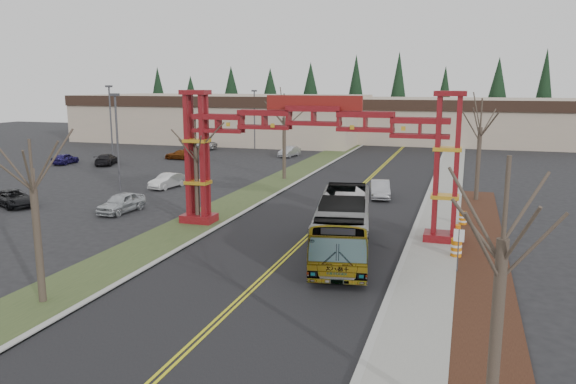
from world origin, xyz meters
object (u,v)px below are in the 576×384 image
at_px(light_pole_mid, 111,117).
at_px(barrel_north, 463,219).
at_px(silver_sedan, 380,189).
at_px(light_pole_near, 117,135).
at_px(parked_car_near_b, 168,181).
at_px(parked_car_mid_b, 65,159).
at_px(bare_tree_median_near, 33,190).
at_px(bare_tree_median_far, 284,118).
at_px(street_sign, 459,242).
at_px(barrel_south, 456,249).
at_px(parked_car_near_a, 121,203).
at_px(parked_car_far_c, 107,159).
at_px(parked_car_near_c, 14,198).
at_px(barrel_mid, 456,233).
at_px(gateway_arch, 313,138).
at_px(bare_tree_right_near, 503,241).
at_px(bare_tree_median_mid, 196,148).
at_px(retail_building_east, 474,121).
at_px(retail_building_west, 225,117).
at_px(parked_car_far_a, 289,152).
at_px(parked_car_far_b, 200,145).
at_px(parked_car_mid_a, 181,155).
at_px(transit_bus, 343,225).
at_px(light_pole_far, 254,115).
at_px(bare_tree_right_far, 480,128).

height_order(light_pole_mid, barrel_north, light_pole_mid).
height_order(silver_sedan, light_pole_near, light_pole_near).
xyz_separation_m(parked_car_near_b, light_pole_near, (-3.40, -2.39, 4.26)).
distance_m(parked_car_mid_b, bare_tree_median_near, 45.71).
height_order(bare_tree_median_far, street_sign, bare_tree_median_far).
relative_size(street_sign, barrel_north, 2.32).
distance_m(street_sign, barrel_south, 2.76).
relative_size(parked_car_near_a, parked_car_far_c, 0.93).
relative_size(parked_car_near_c, barrel_mid, 4.71).
relative_size(gateway_arch, bare_tree_median_near, 2.57).
relative_size(bare_tree_right_near, street_sign, 3.37).
xyz_separation_m(bare_tree_median_mid, bare_tree_right_near, (18.00, -19.27, 0.43)).
bearing_deg(bare_tree_median_mid, parked_car_far_c, 136.01).
distance_m(retail_building_east, bare_tree_right_near, 81.41).
distance_m(bare_tree_right_near, street_sign, 14.52).
relative_size(silver_sedan, parked_car_near_c, 0.95).
height_order(retail_building_west, barrel_mid, retail_building_west).
height_order(silver_sedan, parked_car_far_c, silver_sedan).
bearing_deg(bare_tree_median_far, barrel_south, -52.12).
bearing_deg(retail_building_west, bare_tree_median_far, -58.07).
xyz_separation_m(street_sign, barrel_mid, (-0.20, 6.21, -1.14)).
bearing_deg(silver_sedan, parked_car_near_a, -157.73).
bearing_deg(parked_car_far_c, gateway_arch, 124.46).
bearing_deg(bare_tree_median_mid, barrel_mid, 3.01).
bearing_deg(bare_tree_median_near, parked_car_far_a, 95.46).
distance_m(parked_car_far_a, parked_car_far_c, 22.63).
bearing_deg(retail_building_east, bare_tree_median_near, -103.18).
relative_size(parked_car_far_b, light_pole_mid, 0.54).
relative_size(parked_car_mid_a, street_sign, 1.90).
bearing_deg(parked_car_near_c, barrel_mid, -64.71).
bearing_deg(transit_bus, parked_car_far_b, 115.44).
bearing_deg(light_pole_far, parked_car_near_c, -94.72).
bearing_deg(bare_tree_median_mid, light_pole_far, 106.13).
xyz_separation_m(parked_car_far_c, light_pole_near, (10.88, -13.39, 4.25)).
bearing_deg(light_pole_near, retail_building_west, 102.41).
bearing_deg(bare_tree_median_mid, retail_building_west, 112.12).
bearing_deg(barrel_north, parked_car_near_a, -171.95).
distance_m(gateway_arch, street_sign, 11.36).
bearing_deg(retail_building_west, light_pole_mid, -94.99).
bearing_deg(light_pole_mid, barrel_mid, -30.99).
bearing_deg(parked_car_mid_b, transit_bus, 142.56).
relative_size(parked_car_mid_b, light_pole_near, 0.45).
bearing_deg(bare_tree_right_far, bare_tree_median_mid, -143.08).
xyz_separation_m(transit_bus, light_pole_far, (-23.29, 47.02, 3.26)).
xyz_separation_m(retail_building_west, retail_building_east, (40.00, 8.00, -0.25)).
xyz_separation_m(parked_car_near_c, bare_tree_median_near, (16.00, -15.33, 4.31)).
bearing_deg(parked_car_near_b, light_pole_mid, 147.08).
distance_m(bare_tree_right_far, barrel_south, 17.21).
bearing_deg(gateway_arch, bare_tree_median_near, -118.25).
relative_size(parked_car_mid_a, bare_tree_right_far, 0.52).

